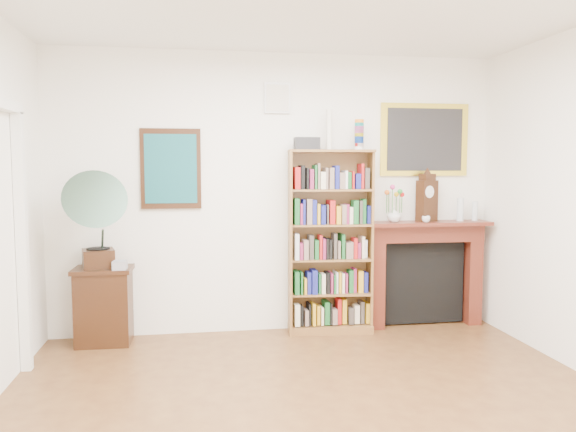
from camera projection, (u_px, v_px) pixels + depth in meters
The scene contains 15 objects.
room at pixel (339, 215), 3.21m from camera, with size 4.51×5.01×2.81m.
door_casing at pixel (1, 224), 4.05m from camera, with size 0.08×1.02×2.17m.
teal_poster at pixel (171, 169), 5.46m from camera, with size 0.58×0.04×0.78m.
small_picture at pixel (277, 98), 5.57m from camera, with size 0.26×0.04×0.30m.
gilt_painting at pixel (424, 140), 5.85m from camera, with size 0.95×0.04×0.75m.
bookshelf at pixel (330, 231), 5.62m from camera, with size 0.87×0.38×2.11m.
side_cabinet at pixel (104, 306), 5.28m from camera, with size 0.53×0.39×0.73m, color black.
fireplace at pixel (424, 264), 5.89m from camera, with size 1.31×0.33×1.11m.
gramophone at pixel (94, 214), 5.08m from camera, with size 0.70×0.80×0.91m.
cd_stack at pixel (120, 265), 5.15m from camera, with size 0.12×0.12×0.08m, color silver.
mantel_clock at pixel (427, 198), 5.80m from camera, with size 0.24×0.19×0.49m.
flower_vase at pixel (394, 215), 5.72m from camera, with size 0.14×0.14×0.15m, color silver.
teacup at pixel (426, 219), 5.71m from camera, with size 0.08×0.08×0.07m, color silver.
bottle_left at pixel (460, 209), 5.86m from camera, with size 0.07×0.07×0.24m, color silver.
bottle_right at pixel (475, 211), 5.90m from camera, with size 0.06×0.06×0.20m, color silver.
Camera 1 is at (-0.80, -3.11, 1.67)m, focal length 35.00 mm.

